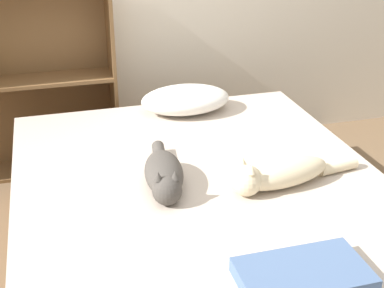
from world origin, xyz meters
name	(u,v)px	position (x,y,z in m)	size (l,w,h in m)	color
ground_plane	(200,267)	(0.00, 0.00, 0.00)	(8.00, 8.00, 0.00)	brown
bed	(201,226)	(0.00, 0.00, 0.22)	(1.55, 1.83, 0.45)	brown
pillow	(186,99)	(0.13, 0.73, 0.52)	(0.47, 0.31, 0.14)	white
cat_light	(278,174)	(0.28, -0.13, 0.50)	(0.59, 0.20, 0.15)	beige
cat_dark	(164,174)	(-0.16, -0.01, 0.50)	(0.20, 0.50, 0.14)	#47423D
bookshelf	(23,77)	(-0.69, 1.20, 0.57)	(0.94, 0.26, 1.11)	brown
blanket_fold	(303,275)	(0.12, -0.69, 0.47)	(0.39, 0.23, 0.05)	#4C668E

